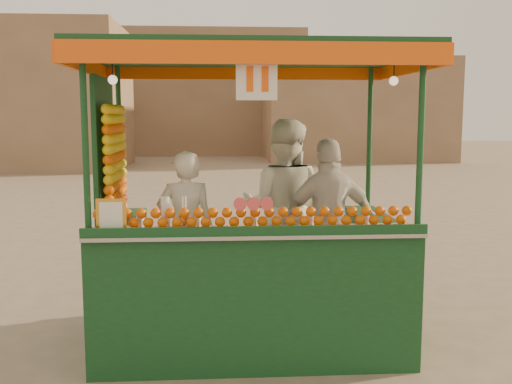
{
  "coord_description": "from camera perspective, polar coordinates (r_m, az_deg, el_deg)",
  "views": [
    {
      "loc": [
        0.04,
        -5.76,
        2.25
      ],
      "look_at": [
        0.41,
        -0.2,
        1.52
      ],
      "focal_mm": 40.89,
      "sensor_mm": 36.0,
      "label": 1
    }
  ],
  "objects": [
    {
      "name": "vendor_left",
      "position": [
        5.91,
        -6.88,
        -3.59
      ],
      "size": [
        0.61,
        0.43,
        1.57
      ],
      "rotation": [
        0.0,
        0.0,
        3.24
      ],
      "color": "white",
      "rests_on": "ground"
    },
    {
      "name": "building_center",
      "position": [
        35.84,
        -7.11,
        9.45
      ],
      "size": [
        14.0,
        7.0,
        7.0
      ],
      "primitive_type": "cube",
      "color": "#967255",
      "rests_on": "ground"
    },
    {
      "name": "juice_cart",
      "position": [
        5.68,
        -1.28,
        -5.93
      ],
      "size": [
        3.16,
        2.05,
        2.87
      ],
      "color": "#0F381B",
      "rests_on": "ground"
    },
    {
      "name": "building_left",
      "position": [
        27.31,
        -23.35,
        8.48
      ],
      "size": [
        10.0,
        6.0,
        6.0
      ],
      "primitive_type": "cube",
      "color": "#967255",
      "rests_on": "ground"
    },
    {
      "name": "building_right",
      "position": [
        30.56,
        9.5,
        7.88
      ],
      "size": [
        9.0,
        6.0,
        5.0
      ],
      "primitive_type": "cube",
      "color": "#967255",
      "rests_on": "ground"
    },
    {
      "name": "ground",
      "position": [
        6.19,
        -3.99,
        -13.86
      ],
      "size": [
        90.0,
        90.0,
        0.0
      ],
      "primitive_type": "plane",
      "color": "#715F50",
      "rests_on": "ground"
    },
    {
      "name": "vendor_middle",
      "position": [
        6.19,
        2.71,
        -1.59
      ],
      "size": [
        1.08,
        0.94,
        1.88
      ],
      "rotation": [
        0.0,
        0.0,
        2.86
      ],
      "color": "white",
      "rests_on": "ground"
    },
    {
      "name": "vendor_right",
      "position": [
        5.87,
        7.19,
        -3.05
      ],
      "size": [
        1.03,
        0.52,
        1.7
      ],
      "rotation": [
        0.0,
        0.0,
        3.26
      ],
      "color": "silver",
      "rests_on": "ground"
    }
  ]
}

